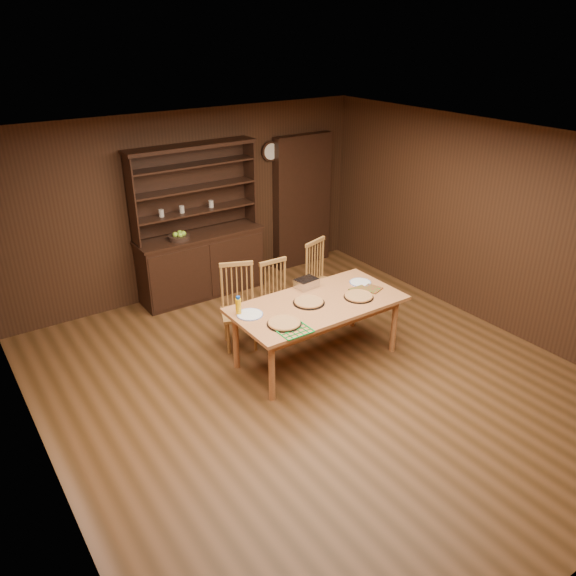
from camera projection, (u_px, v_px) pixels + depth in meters
floor at (315, 382)px, 6.28m from camera, size 6.00×6.00×0.00m
room_shell at (318, 251)px, 5.60m from camera, size 6.00×6.00×6.00m
china_hutch at (201, 256)px, 8.07m from camera, size 1.84×0.52×2.17m
doorway at (302, 201)px, 8.95m from camera, size 1.00×0.18×2.10m
wall_clock at (271, 151)px, 8.35m from camera, size 0.30×0.05×0.30m
dining_table at (318, 308)px, 6.43m from camera, size 1.99×0.99×0.75m
chair_left at (239, 302)px, 6.82m from camera, size 0.56×0.54×1.05m
chair_center at (277, 296)px, 7.07m from camera, size 0.41×0.39×0.98m
chair_right at (320, 276)px, 7.54m from camera, size 0.53×0.52×1.05m
pizza_left at (284, 323)px, 5.93m from camera, size 0.37×0.37×0.04m
pizza_right at (359, 296)px, 6.51m from camera, size 0.35×0.35×0.04m
pizza_center at (309, 302)px, 6.37m from camera, size 0.36×0.36×0.04m
cooling_rack at (293, 329)px, 5.83m from camera, size 0.37×0.37×0.02m
plate_left at (250, 314)px, 6.12m from camera, size 0.29×0.29×0.02m
plate_right at (360, 282)px, 6.87m from camera, size 0.27×0.27×0.02m
foil_dish at (306, 283)px, 6.74m from camera, size 0.28×0.22×0.11m
juice_bottle at (238, 306)px, 6.09m from camera, size 0.06×0.06×0.22m
pot_holder_a at (372, 289)px, 6.71m from camera, size 0.26×0.26×0.02m
pot_holder_b at (361, 291)px, 6.66m from camera, size 0.22×0.22×0.02m
fruit_bowl at (179, 237)px, 7.69m from camera, size 0.29×0.29×0.12m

